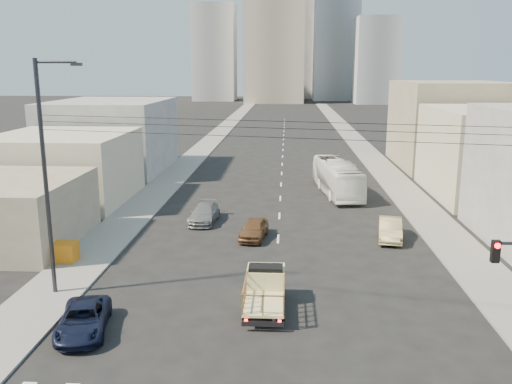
# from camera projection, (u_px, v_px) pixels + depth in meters

# --- Properties ---
(ground) EXTENTS (420.00, 420.00, 0.00)m
(ground) POSITION_uv_depth(u_px,v_px,m) (273.00, 336.00, 23.82)
(ground) COLOR black
(ground) RESTS_ON ground
(sidewalk_left) EXTENTS (3.50, 180.00, 0.12)m
(sidewalk_left) POSITION_uv_depth(u_px,v_px,m) (215.00, 137.00, 92.59)
(sidewalk_left) COLOR gray
(sidewalk_left) RESTS_ON ground
(sidewalk_right) EXTENTS (3.50, 180.00, 0.12)m
(sidewalk_right) POSITION_uv_depth(u_px,v_px,m) (353.00, 138.00, 91.29)
(sidewalk_right) COLOR gray
(sidewalk_right) RESTS_ON ground
(lane_dashes) EXTENTS (0.15, 104.00, 0.01)m
(lane_dashes) POSITION_uv_depth(u_px,v_px,m) (283.00, 153.00, 75.41)
(lane_dashes) COLOR silver
(lane_dashes) RESTS_ON ground
(flatbed_pickup) EXTENTS (1.95, 4.41, 1.90)m
(flatbed_pickup) POSITION_uv_depth(u_px,v_px,m) (265.00, 288.00, 26.33)
(flatbed_pickup) COLOR beige
(flatbed_pickup) RESTS_ON ground
(navy_pickup) EXTENTS (2.88, 4.76, 1.23)m
(navy_pickup) POSITION_uv_depth(u_px,v_px,m) (83.00, 319.00, 24.06)
(navy_pickup) COLOR black
(navy_pickup) RESTS_ON ground
(city_bus) EXTENTS (4.05, 11.44, 3.12)m
(city_bus) POSITION_uv_depth(u_px,v_px,m) (337.00, 177.00, 50.63)
(city_bus) COLOR white
(city_bus) RESTS_ON ground
(sedan_brown) EXTENTS (2.14, 4.18, 1.36)m
(sedan_brown) POSITION_uv_depth(u_px,v_px,m) (254.00, 229.00, 37.42)
(sedan_brown) COLOR brown
(sedan_brown) RESTS_ON ground
(sedan_tan) EXTENTS (2.19, 4.54, 1.43)m
(sedan_tan) POSITION_uv_depth(u_px,v_px,m) (390.00, 229.00, 37.22)
(sedan_tan) COLOR tan
(sedan_tan) RESTS_ON ground
(sedan_grey) EXTENTS (2.13, 4.72, 1.34)m
(sedan_grey) POSITION_uv_depth(u_px,v_px,m) (204.00, 214.00, 41.40)
(sedan_grey) COLOR slate
(sedan_grey) RESTS_ON ground
(streetlamp_left) EXTENTS (2.36, 0.25, 12.00)m
(streetlamp_left) POSITION_uv_depth(u_px,v_px,m) (47.00, 173.00, 26.91)
(streetlamp_left) COLOR #2D2D33
(streetlamp_left) RESTS_ON ground
(overhead_wires) EXTENTS (23.01, 5.02, 0.72)m
(overhead_wires) POSITION_uv_depth(u_px,v_px,m) (275.00, 129.00, 23.28)
(overhead_wires) COLOR black
(overhead_wires) RESTS_ON ground
(crate_stack) EXTENTS (1.80, 1.20, 1.14)m
(crate_stack) POSITION_uv_depth(u_px,v_px,m) (62.00, 252.00, 32.70)
(crate_stack) COLOR orange
(crate_stack) RESTS_ON sidewalk_left
(bldg_right_mid) EXTENTS (11.00, 14.00, 8.00)m
(bldg_right_mid) POSITION_uv_depth(u_px,v_px,m) (496.00, 153.00, 49.11)
(bldg_right_mid) COLOR #BFB99A
(bldg_right_mid) RESTS_ON ground
(bldg_right_far) EXTENTS (12.00, 16.00, 10.00)m
(bldg_right_far) POSITION_uv_depth(u_px,v_px,m) (451.00, 124.00, 64.43)
(bldg_right_far) COLOR gray
(bldg_right_far) RESTS_ON ground
(bldg_left_near) EXTENTS (9.00, 10.00, 4.40)m
(bldg_left_near) POSITION_uv_depth(u_px,v_px,m) (8.00, 212.00, 36.00)
(bldg_left_near) COLOR gray
(bldg_left_near) RESTS_ON ground
(bldg_left_mid) EXTENTS (11.00, 12.00, 6.00)m
(bldg_left_mid) POSITION_uv_depth(u_px,v_px,m) (64.00, 168.00, 47.56)
(bldg_left_mid) COLOR #BFB99A
(bldg_left_mid) RESTS_ON ground
(bldg_left_far) EXTENTS (12.00, 16.00, 8.00)m
(bldg_left_far) POSITION_uv_depth(u_px,v_px,m) (112.00, 136.00, 61.96)
(bldg_left_far) COLOR gray
(bldg_left_far) RESTS_ON ground
(high_rise_tower) EXTENTS (20.00, 20.00, 60.00)m
(high_rise_tower) POSITION_uv_depth(u_px,v_px,m) (275.00, 12.00, 182.83)
(high_rise_tower) COLOR gray
(high_rise_tower) RESTS_ON ground
(midrise_ne) EXTENTS (16.00, 16.00, 40.00)m
(midrise_ne) POSITION_uv_depth(u_px,v_px,m) (335.00, 45.00, 198.44)
(midrise_ne) COLOR gray
(midrise_ne) RESTS_ON ground
(midrise_nw) EXTENTS (15.00, 15.00, 34.00)m
(midrise_nw) POSITION_uv_depth(u_px,v_px,m) (215.00, 53.00, 196.66)
(midrise_nw) COLOR gray
(midrise_nw) RESTS_ON ground
(midrise_back) EXTENTS (18.00, 18.00, 44.00)m
(midrise_back) POSITION_uv_depth(u_px,v_px,m) (302.00, 41.00, 213.26)
(midrise_back) COLOR gray
(midrise_back) RESTS_ON ground
(midrise_east) EXTENTS (14.00, 14.00, 28.00)m
(midrise_east) POSITION_uv_depth(u_px,v_px,m) (376.00, 61.00, 179.65)
(midrise_east) COLOR gray
(midrise_east) RESTS_ON ground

